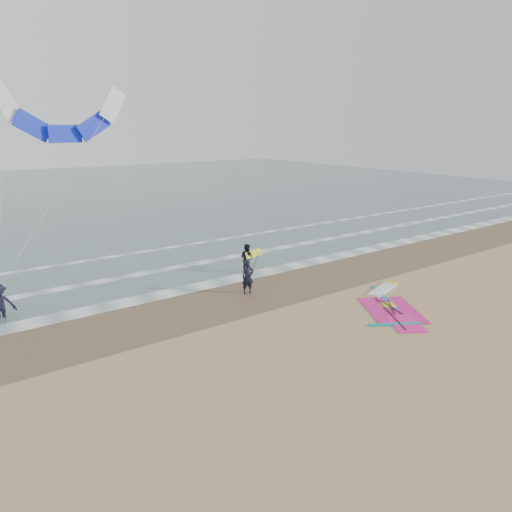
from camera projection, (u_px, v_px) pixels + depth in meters
ground at (347, 331)px, 18.59m from camera, size 120.00×120.00×0.00m
sea_water at (62, 194)px, 56.32m from camera, size 120.00×80.00×0.02m
wet_sand_band at (261, 290)px, 23.31m from camera, size 120.00×5.00×0.01m
foam_waterline at (217, 268)px, 26.79m from camera, size 120.00×9.15×0.02m
windsurf_rig at (390, 304)px, 21.37m from camera, size 5.40×5.11×0.13m
person_standing at (248, 277)px, 22.60m from camera, size 0.69×0.52×1.71m
person_walking at (247, 258)px, 25.93m from camera, size 0.88×0.99×1.69m
held_pole at (253, 268)px, 22.66m from camera, size 0.17×0.86×1.82m
carried_kiteboard at (254, 254)px, 26.01m from camera, size 1.30×0.51×0.39m
surf_kite at (63, 119)px, 23.70m from camera, size 8.04×4.95×8.89m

